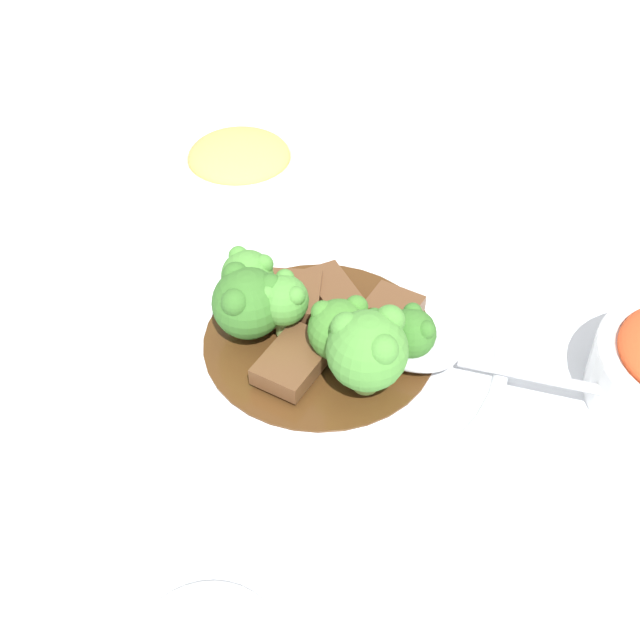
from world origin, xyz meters
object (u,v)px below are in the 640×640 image
at_px(beef_strip_1, 294,298).
at_px(beef_strip_2, 294,361).
at_px(broccoli_floret_2, 411,332).
at_px(broccoli_floret_5, 283,300).
at_px(main_plate, 320,346).
at_px(serving_spoon, 450,356).
at_px(broccoli_floret_0, 248,302).
at_px(beef_strip_3, 381,324).
at_px(broccoli_floret_6, 383,336).
at_px(broccoli_floret_1, 342,328).
at_px(beef_strip_0, 336,295).
at_px(broccoli_floret_4, 371,348).
at_px(broccoli_floret_3, 248,276).
at_px(side_bowl_appetizer, 240,170).

xyz_separation_m(beef_strip_1, beef_strip_2, (-0.05, 0.03, -0.00)).
distance_m(broccoli_floret_2, broccoli_floret_5, 0.08).
bearing_deg(main_plate, serving_spoon, -139.27).
relative_size(broccoli_floret_0, broccoli_floret_5, 1.07).
height_order(beef_strip_1, broccoli_floret_5, broccoli_floret_5).
bearing_deg(beef_strip_3, broccoli_floret_6, 145.45).
xyz_separation_m(beef_strip_2, serving_spoon, (-0.05, -0.09, 0.00)).
bearing_deg(broccoli_floret_1, broccoli_floret_2, -124.36).
distance_m(main_plate, broccoli_floret_5, 0.05).
bearing_deg(broccoli_floret_6, beef_strip_1, 15.67).
height_order(beef_strip_0, broccoli_floret_4, broccoli_floret_4).
xyz_separation_m(beef_strip_0, serving_spoon, (-0.09, -0.03, -0.00)).
bearing_deg(beef_strip_3, broccoli_floret_5, 59.21).
bearing_deg(broccoli_floret_0, broccoli_floret_5, -126.10).
xyz_separation_m(beef_strip_2, broccoli_floret_2, (-0.03, -0.07, 0.02)).
bearing_deg(beef_strip_0, main_plate, 129.15).
xyz_separation_m(beef_strip_3, broccoli_floret_4, (-0.04, 0.03, 0.03)).
height_order(broccoli_floret_1, broccoli_floret_5, broccoli_floret_5).
height_order(beef_strip_0, broccoli_floret_0, broccoli_floret_0).
bearing_deg(broccoli_floret_5, serving_spoon, -137.57).
relative_size(beef_strip_1, broccoli_floret_4, 1.02).
relative_size(main_plate, broccoli_floret_4, 4.43).
bearing_deg(beef_strip_3, broccoli_floret_3, 42.99).
xyz_separation_m(beef_strip_0, broccoli_floret_6, (-0.06, 0.01, 0.02)).
xyz_separation_m(broccoli_floret_5, side_bowl_appetizer, (0.17, -0.06, -0.02)).
relative_size(beef_strip_0, broccoli_floret_2, 1.54).
bearing_deg(broccoli_floret_1, broccoli_floret_4, -178.93).
height_order(main_plate, side_bowl_appetizer, side_bowl_appetizer).
relative_size(broccoli_floret_1, side_bowl_appetizer, 0.42).
xyz_separation_m(main_plate, beef_strip_1, (0.03, -0.00, 0.02)).
relative_size(broccoli_floret_4, side_bowl_appetizer, 0.54).
distance_m(beef_strip_3, broccoli_floret_5, 0.07).
bearing_deg(broccoli_floret_0, broccoli_floret_2, -135.63).
distance_m(beef_strip_1, broccoli_floret_4, 0.09).
height_order(beef_strip_0, broccoli_floret_1, broccoli_floret_1).
bearing_deg(side_bowl_appetizer, broccoli_floret_0, 152.69).
height_order(broccoli_floret_1, broccoli_floret_2, broccoli_floret_1).
bearing_deg(broccoli_floret_4, side_bowl_appetizer, -10.20).
relative_size(beef_strip_0, beef_strip_3, 0.76).
xyz_separation_m(beef_strip_3, broccoli_floret_3, (0.07, 0.06, 0.02)).
distance_m(serving_spoon, side_bowl_appetizer, 0.26).
bearing_deg(serving_spoon, main_plate, 40.73).
xyz_separation_m(broccoli_floret_2, broccoli_floret_5, (0.06, 0.06, 0.01)).
distance_m(beef_strip_1, side_bowl_appetizer, 0.16).
bearing_deg(broccoli_floret_5, broccoli_floret_2, -138.20).
xyz_separation_m(broccoli_floret_1, broccoli_floret_5, (0.04, 0.02, 0.00)).
distance_m(beef_strip_0, side_bowl_appetizer, 0.17).
xyz_separation_m(beef_strip_2, side_bowl_appetizer, (0.20, -0.08, 0.00)).
xyz_separation_m(broccoli_floret_2, broccoli_floret_6, (0.01, 0.02, -0.00)).
bearing_deg(broccoli_floret_1, beef_strip_3, -81.63).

